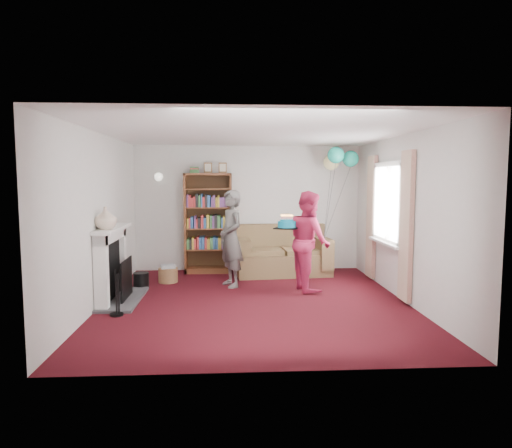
{
  "coord_description": "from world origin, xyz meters",
  "views": [
    {
      "loc": [
        -0.37,
        -6.68,
        1.83
      ],
      "look_at": [
        0.05,
        0.6,
        1.12
      ],
      "focal_mm": 32.0,
      "sensor_mm": 36.0,
      "label": 1
    }
  ],
  "objects": [
    {
      "name": "wall_back",
      "position": [
        0.0,
        2.51,
        1.25
      ],
      "size": [
        4.5,
        0.02,
        2.5
      ],
      "primitive_type": "cube",
      "color": "silver",
      "rests_on": "ground"
    },
    {
      "name": "bookcase",
      "position": [
        -0.79,
        2.3,
        0.95
      ],
      "size": [
        0.92,
        0.42,
        2.16
      ],
      "color": "#472B14",
      "rests_on": "ground"
    },
    {
      "name": "ceiling",
      "position": [
        0.0,
        0.0,
        2.5
      ],
      "size": [
        4.5,
        5.0,
        0.01
      ],
      "primitive_type": "cube",
      "color": "white",
      "rests_on": "wall_back"
    },
    {
      "name": "sofa",
      "position": [
        0.64,
        2.07,
        0.35
      ],
      "size": [
        1.78,
        0.94,
        0.94
      ],
      "rotation": [
        0.0,
        0.0,
        0.09
      ],
      "color": "brown",
      "rests_on": "ground"
    },
    {
      "name": "wall_sconce",
      "position": [
        -1.75,
        2.36,
        1.88
      ],
      "size": [
        0.16,
        0.23,
        0.16
      ],
      "color": "gold",
      "rests_on": "ground"
    },
    {
      "name": "balloons",
      "position": [
        1.72,
        1.95,
        2.22
      ],
      "size": [
        0.69,
        0.69,
        1.76
      ],
      "color": "#3F3F3F",
      "rests_on": "ground"
    },
    {
      "name": "person_magenta",
      "position": [
        0.94,
        0.72,
        0.82
      ],
      "size": [
        0.75,
        0.9,
        1.65
      ],
      "primitive_type": "imported",
      "rotation": [
        0.0,
        0.0,
        1.75
      ],
      "color": "#BE2650",
      "rests_on": "ground"
    },
    {
      "name": "person_striped",
      "position": [
        -0.35,
        1.04,
        0.83
      ],
      "size": [
        0.6,
        0.71,
        1.65
      ],
      "primitive_type": "imported",
      "rotation": [
        0.0,
        0.0,
        -1.16
      ],
      "color": "black",
      "rests_on": "ground"
    },
    {
      "name": "window_bay",
      "position": [
        2.21,
        0.6,
        1.2
      ],
      "size": [
        0.14,
        2.02,
        2.2
      ],
      "color": "white",
      "rests_on": "ground"
    },
    {
      "name": "mantel_vase",
      "position": [
        -2.12,
        -0.15,
        1.29
      ],
      "size": [
        0.38,
        0.38,
        0.32
      ],
      "primitive_type": "imported",
      "rotation": [
        0.0,
        0.0,
        -0.27
      ],
      "color": "beige",
      "rests_on": "fireplace"
    },
    {
      "name": "fireplace",
      "position": [
        -2.09,
        0.19,
        0.51
      ],
      "size": [
        0.55,
        1.8,
        1.12
      ],
      "color": "#3F3F42",
      "rests_on": "ground"
    },
    {
      "name": "wall_right",
      "position": [
        2.26,
        0.0,
        1.25
      ],
      "size": [
        0.02,
        5.0,
        2.5
      ],
      "primitive_type": "cube",
      "color": "silver",
      "rests_on": "ground"
    },
    {
      "name": "ground",
      "position": [
        0.0,
        0.0,
        0.0
      ],
      "size": [
        5.0,
        5.0,
        0.0
      ],
      "primitive_type": "plane",
      "color": "black",
      "rests_on": "ground"
    },
    {
      "name": "wall_left",
      "position": [
        -2.26,
        0.0,
        1.25
      ],
      "size": [
        0.02,
        5.0,
        2.5
      ],
      "primitive_type": "cube",
      "color": "silver",
      "rests_on": "ground"
    },
    {
      "name": "wicker_basket",
      "position": [
        -1.47,
        1.4,
        0.14
      ],
      "size": [
        0.34,
        0.34,
        0.32
      ],
      "rotation": [
        0.0,
        0.0,
        0.29
      ],
      "color": "#A47C4C",
      "rests_on": "ground"
    },
    {
      "name": "birthday_cake",
      "position": [
        0.56,
        0.63,
        1.1
      ],
      "size": [
        0.35,
        0.35,
        0.22
      ],
      "rotation": [
        0.0,
        0.0,
        -0.43
      ],
      "color": "black",
      "rests_on": "ground"
    }
  ]
}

